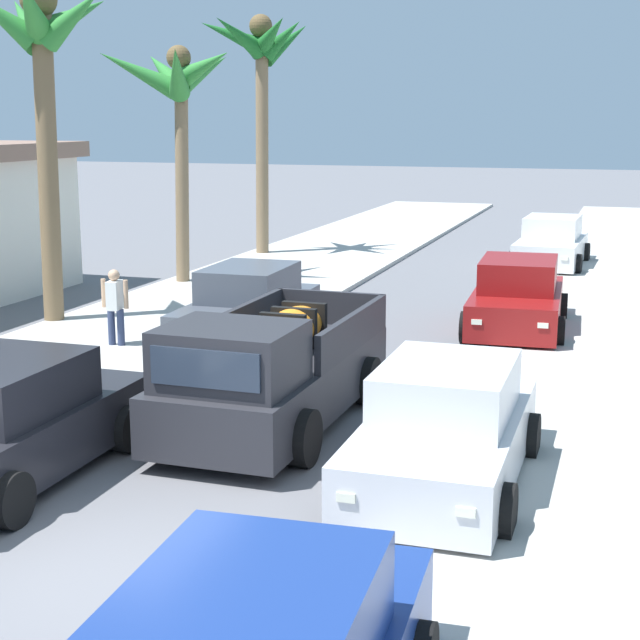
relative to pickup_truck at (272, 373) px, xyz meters
name	(u,v)px	position (x,y,z in m)	size (l,w,h in m)	color
ground_plane	(103,579)	(0.12, -4.98, -0.81)	(160.00, 160.00, 0.00)	slate
sidewalk_left	(191,313)	(-4.63, 7.02, -0.75)	(5.06, 60.00, 0.12)	#B2AFA8
sidewalk_right	(629,343)	(4.86, 7.02, -0.75)	(5.06, 60.00, 0.12)	#B2AFA8
curb_left	(237,317)	(-3.50, 7.02, -0.76)	(0.16, 60.00, 0.10)	silver
curb_right	(570,339)	(3.73, 7.02, -0.76)	(0.16, 60.00, 0.10)	silver
pickup_truck	(272,373)	(0.00, 0.00, 0.00)	(2.28, 5.24, 1.80)	#28282D
car_left_near	(248,308)	(-2.38, 4.94, -0.10)	(2.10, 4.29, 1.54)	#474C56
car_right_near	(445,431)	(2.81, -1.54, -0.10)	(2.03, 4.26, 1.54)	silver
car_left_mid	(517,298)	(2.59, 7.64, -0.10)	(2.19, 4.33, 1.54)	maroon
car_left_far	(8,424)	(-2.38, -2.92, -0.10)	(2.04, 4.27, 1.54)	black
car_right_far	(551,244)	(2.49, 16.89, -0.10)	(2.13, 4.31, 1.54)	silver
palm_tree_right_fore	(43,57)	(-6.99, 5.28, 4.82)	(3.10, 3.79, 7.18)	brown
palm_tree_right_mid	(177,89)	(-6.66, 10.80, 4.31)	(3.55, 3.98, 6.28)	#846B4C
palm_tree_left_back	(259,59)	(-6.68, 16.68, 5.38)	(3.44, 3.80, 7.56)	#846B4C
pedestrian	(115,304)	(-4.53, 3.51, 0.10)	(0.57, 0.40, 1.59)	navy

